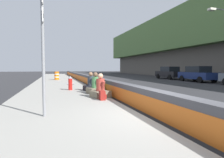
# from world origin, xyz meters

# --- Properties ---
(ground_plane) EXTENTS (160.00, 160.00, 0.00)m
(ground_plane) POSITION_xyz_m (0.00, 0.00, 0.00)
(ground_plane) COLOR #2B2B2D
(ground_plane) RESTS_ON ground
(sidewalk_strip) EXTENTS (80.00, 4.40, 0.14)m
(sidewalk_strip) POSITION_xyz_m (0.00, 2.65, 0.07)
(sidewalk_strip) COLOR gray
(sidewalk_strip) RESTS_ON ground_plane
(jersey_barrier) EXTENTS (76.00, 0.45, 0.85)m
(jersey_barrier) POSITION_xyz_m (0.00, 0.00, 0.42)
(jersey_barrier) COLOR #47474C
(jersey_barrier) RESTS_ON ground_plane
(route_sign_post) EXTENTS (0.44, 0.09, 3.60)m
(route_sign_post) POSITION_xyz_m (0.84, 3.19, 2.21)
(route_sign_post) COLOR gray
(route_sign_post) RESTS_ON sidewalk_strip
(fire_hydrant) EXTENTS (0.26, 0.46, 0.88)m
(fire_hydrant) POSITION_xyz_m (7.00, 1.98, 0.59)
(fire_hydrant) COLOR red
(fire_hydrant) RESTS_ON sidewalk_strip
(seated_person_foreground) EXTENTS (0.90, 0.98, 1.13)m
(seated_person_foreground) POSITION_xyz_m (3.66, 0.86, 0.49)
(seated_person_foreground) COLOR #706651
(seated_person_foreground) RESTS_ON sidewalk_strip
(seated_person_middle) EXTENTS (0.90, 0.99, 1.15)m
(seated_person_middle) POSITION_xyz_m (5.00, 0.81, 0.50)
(seated_person_middle) COLOR #706651
(seated_person_middle) RESTS_ON sidewalk_strip
(seated_person_rear) EXTENTS (0.81, 0.91, 1.13)m
(seated_person_rear) POSITION_xyz_m (6.31, 0.81, 0.49)
(seated_person_rear) COLOR black
(seated_person_rear) RESTS_ON sidewalk_strip
(backpack) EXTENTS (0.32, 0.28, 0.40)m
(backpack) POSITION_xyz_m (2.93, 0.95, 0.33)
(backpack) COLOR maroon
(backpack) RESTS_ON sidewalk_strip
(construction_barrel) EXTENTS (0.54, 0.54, 0.95)m
(construction_barrel) POSITION_xyz_m (17.55, 2.68, 0.62)
(construction_barrel) COLOR orange
(construction_barrel) RESTS_ON sidewalk_strip
(parked_car_third) EXTENTS (4.56, 2.08, 1.71)m
(parked_car_third) POSITION_xyz_m (11.69, -12.07, 0.86)
(parked_car_third) COLOR navy
(parked_car_third) RESTS_ON ground_plane
(parked_car_fourth) EXTENTS (4.51, 1.97, 1.71)m
(parked_car_fourth) POSITION_xyz_m (17.14, -12.26, 0.86)
(parked_car_fourth) COLOR black
(parked_car_fourth) RESTS_ON ground_plane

